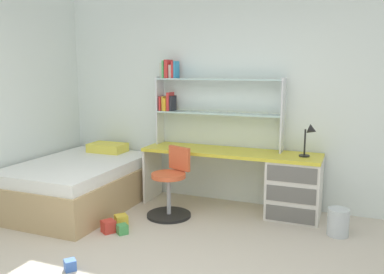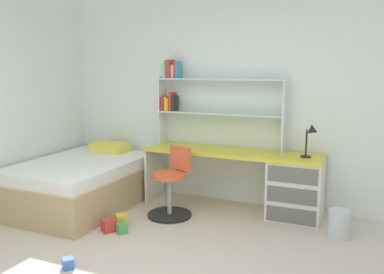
% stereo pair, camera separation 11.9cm
% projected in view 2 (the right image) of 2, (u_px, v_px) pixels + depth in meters
% --- Properties ---
extents(room_shell, '(5.95, 6.13, 2.70)m').
position_uv_depth(room_shell, '(95.00, 103.00, 4.42)').
color(room_shell, silver).
rests_on(room_shell, ground_plane).
extents(desk, '(2.17, 0.55, 0.73)m').
position_uv_depth(desk, '(278.00, 182.00, 4.74)').
color(desk, gold).
rests_on(desk, ground_plane).
extents(bookshelf_hutch, '(1.64, 0.22, 1.10)m').
position_uv_depth(bookshelf_hutch, '(203.00, 96.00, 5.13)').
color(bookshelf_hutch, silver).
rests_on(bookshelf_hutch, desk).
extents(desk_lamp, '(0.20, 0.17, 0.38)m').
position_uv_depth(desk_lamp, '(312.00, 136.00, 4.48)').
color(desk_lamp, black).
rests_on(desk_lamp, desk).
extents(swivel_chair, '(0.52, 0.52, 0.81)m').
position_uv_depth(swivel_chair, '(171.00, 189.00, 4.76)').
color(swivel_chair, black).
rests_on(swivel_chair, ground_plane).
extents(bed_platform, '(1.29, 1.82, 0.69)m').
position_uv_depth(bed_platform, '(82.00, 183.00, 5.14)').
color(bed_platform, tan).
rests_on(bed_platform, ground_plane).
extents(waste_bin, '(0.22, 0.22, 0.29)m').
position_uv_depth(waste_bin, '(339.00, 224.00, 4.17)').
color(waste_bin, silver).
rests_on(waste_bin, ground_plane).
extents(toy_block_blue_0, '(0.13, 0.13, 0.09)m').
position_uv_depth(toy_block_blue_0, '(68.00, 263.00, 3.53)').
color(toy_block_blue_0, '#3860B7').
rests_on(toy_block_blue_0, ground_plane).
extents(toy_block_red_1, '(0.18, 0.18, 0.13)m').
position_uv_depth(toy_block_red_1, '(108.00, 225.00, 4.33)').
color(toy_block_red_1, red).
rests_on(toy_block_red_1, ground_plane).
extents(toy_block_yellow_2, '(0.18, 0.18, 0.13)m').
position_uv_depth(toy_block_yellow_2, '(122.00, 220.00, 4.49)').
color(toy_block_yellow_2, gold).
rests_on(toy_block_yellow_2, ground_plane).
extents(toy_block_green_3, '(0.14, 0.14, 0.10)m').
position_uv_depth(toy_block_green_3, '(122.00, 228.00, 4.28)').
color(toy_block_green_3, '#479E51').
rests_on(toy_block_green_3, ground_plane).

